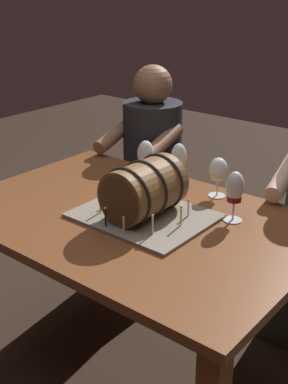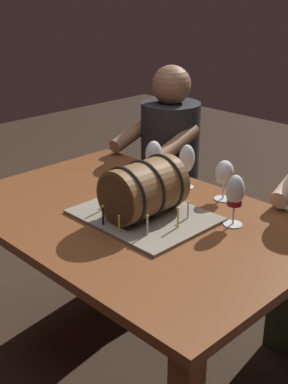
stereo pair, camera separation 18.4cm
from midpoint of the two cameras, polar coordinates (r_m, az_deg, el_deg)
name	(u,v)px [view 2 (the right image)]	position (r m, az deg, el deg)	size (l,w,h in m)	color
ground_plane	(134,371)	(2.31, 1.33, -19.42)	(8.00, 8.00, 0.00)	#332319
dining_table	(133,241)	(1.95, 1.50, -5.51)	(1.33, 0.89, 0.74)	brown
barrel_cake	(144,193)	(1.84, 2.86, -0.14)	(0.47, 0.38, 0.22)	gray
wine_glass_red	(235,194)	(1.82, 13.00, -0.23)	(0.07, 0.07, 0.19)	white
wine_glass_empty	(187,159)	(2.11, 7.31, 3.58)	(0.06, 0.06, 0.19)	white
wine_glass_amber	(154,157)	(2.12, 3.58, 3.92)	(0.07, 0.07, 0.20)	white
wine_glass_white	(224,174)	(2.02, 11.55, 1.95)	(0.07, 0.07, 0.16)	white
person_seated_left	(169,187)	(2.74, 4.71, 0.50)	(0.38, 0.48, 1.16)	black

